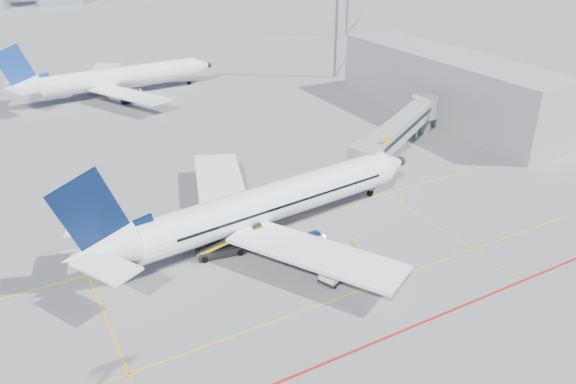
{
  "coord_description": "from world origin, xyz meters",
  "views": [
    {
      "loc": [
        -24.79,
        -37.92,
        29.59
      ],
      "look_at": [
        0.35,
        6.96,
        4.0
      ],
      "focal_mm": 35.0,
      "sensor_mm": 36.0,
      "label": 1
    }
  ],
  "objects_px": {
    "main_aircraft": "(260,206)",
    "ramp_worker": "(353,247)",
    "second_aircraft": "(113,78)",
    "cargo_dolly": "(338,267)",
    "belt_loader": "(222,248)",
    "baggage_tug": "(344,257)"
  },
  "relations": [
    {
      "from": "main_aircraft",
      "to": "cargo_dolly",
      "type": "bearing_deg",
      "value": -81.6
    },
    {
      "from": "baggage_tug",
      "to": "cargo_dolly",
      "type": "xyz_separation_m",
      "value": [
        -1.88,
        -1.69,
        0.5
      ]
    },
    {
      "from": "main_aircraft",
      "to": "baggage_tug",
      "type": "bearing_deg",
      "value": -68.21
    },
    {
      "from": "belt_loader",
      "to": "ramp_worker",
      "type": "xyz_separation_m",
      "value": [
        10.83,
        -6.34,
        0.25
      ]
    },
    {
      "from": "belt_loader",
      "to": "ramp_worker",
      "type": "height_order",
      "value": "belt_loader"
    },
    {
      "from": "main_aircraft",
      "to": "baggage_tug",
      "type": "height_order",
      "value": "main_aircraft"
    },
    {
      "from": "baggage_tug",
      "to": "belt_loader",
      "type": "bearing_deg",
      "value": 160.57
    },
    {
      "from": "main_aircraft",
      "to": "belt_loader",
      "type": "relative_size",
      "value": 5.93
    },
    {
      "from": "second_aircraft",
      "to": "ramp_worker",
      "type": "distance_m",
      "value": 64.72
    },
    {
      "from": "main_aircraft",
      "to": "baggage_tug",
      "type": "distance_m",
      "value": 9.97
    },
    {
      "from": "main_aircraft",
      "to": "ramp_worker",
      "type": "xyz_separation_m",
      "value": [
        5.83,
        -7.96,
        -2.27
      ]
    },
    {
      "from": "cargo_dolly",
      "to": "ramp_worker",
      "type": "height_order",
      "value": "cargo_dolly"
    },
    {
      "from": "second_aircraft",
      "to": "cargo_dolly",
      "type": "height_order",
      "value": "second_aircraft"
    },
    {
      "from": "cargo_dolly",
      "to": "ramp_worker",
      "type": "relative_size",
      "value": 2.28
    },
    {
      "from": "baggage_tug",
      "to": "cargo_dolly",
      "type": "bearing_deg",
      "value": -121.22
    },
    {
      "from": "second_aircraft",
      "to": "ramp_worker",
      "type": "height_order",
      "value": "second_aircraft"
    },
    {
      "from": "baggage_tug",
      "to": "cargo_dolly",
      "type": "relative_size",
      "value": 0.53
    },
    {
      "from": "cargo_dolly",
      "to": "second_aircraft",
      "type": "bearing_deg",
      "value": 70.41
    },
    {
      "from": "main_aircraft",
      "to": "cargo_dolly",
      "type": "xyz_separation_m",
      "value": [
        2.57,
        -10.24,
        -2.03
      ]
    },
    {
      "from": "baggage_tug",
      "to": "ramp_worker",
      "type": "height_order",
      "value": "ramp_worker"
    },
    {
      "from": "second_aircraft",
      "to": "belt_loader",
      "type": "distance_m",
      "value": 58.19
    },
    {
      "from": "second_aircraft",
      "to": "belt_loader",
      "type": "height_order",
      "value": "second_aircraft"
    }
  ]
}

